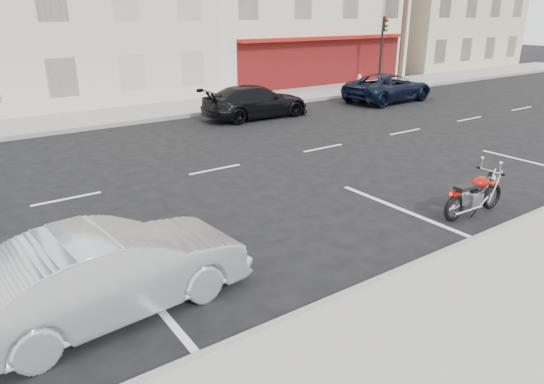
{
  "coord_description": "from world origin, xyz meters",
  "views": [
    {
      "loc": [
        -8.16,
        -11.58,
        4.16
      ],
      "look_at": [
        -2.97,
        -4.18,
        0.8
      ],
      "focal_mm": 32.0,
      "sensor_mm": 36.0,
      "label": 1
    }
  ],
  "objects_px": {
    "utility_pole": "(406,2)",
    "car_far": "(256,102)",
    "sedan_silver": "(110,272)",
    "suv_far": "(389,88)",
    "traffic_light": "(383,42)",
    "motorcycle": "(493,190)",
    "fire_hydrant": "(359,80)"
  },
  "relations": [
    {
      "from": "utility_pole",
      "to": "motorcycle",
      "type": "distance_m",
      "value": 20.63
    },
    {
      "from": "utility_pole",
      "to": "suv_far",
      "type": "xyz_separation_m",
      "value": [
        -5.09,
        -3.73,
        -4.06
      ]
    },
    {
      "from": "motorcycle",
      "to": "car_far",
      "type": "xyz_separation_m",
      "value": [
        1.18,
        11.47,
        0.24
      ]
    },
    {
      "from": "sedan_silver",
      "to": "car_far",
      "type": "height_order",
      "value": "car_far"
    },
    {
      "from": "traffic_light",
      "to": "suv_far",
      "type": "height_order",
      "value": "traffic_light"
    },
    {
      "from": "fire_hydrant",
      "to": "car_far",
      "type": "relative_size",
      "value": 0.16
    },
    {
      "from": "traffic_light",
      "to": "car_far",
      "type": "distance_m",
      "value": 11.18
    },
    {
      "from": "sedan_silver",
      "to": "traffic_light",
      "type": "bearing_deg",
      "value": -60.89
    },
    {
      "from": "motorcycle",
      "to": "suv_far",
      "type": "distance_m",
      "value": 14.03
    },
    {
      "from": "utility_pole",
      "to": "suv_far",
      "type": "distance_m",
      "value": 7.5
    },
    {
      "from": "sedan_silver",
      "to": "suv_far",
      "type": "bearing_deg",
      "value": -64.17
    },
    {
      "from": "traffic_light",
      "to": "suv_far",
      "type": "xyz_separation_m",
      "value": [
        -3.09,
        -3.46,
        -1.88
      ]
    },
    {
      "from": "fire_hydrant",
      "to": "sedan_silver",
      "type": "xyz_separation_m",
      "value": [
        -18.56,
        -13.75,
        0.14
      ]
    },
    {
      "from": "utility_pole",
      "to": "car_far",
      "type": "bearing_deg",
      "value": -165.52
    },
    {
      "from": "sedan_silver",
      "to": "car_far",
      "type": "relative_size",
      "value": 0.88
    },
    {
      "from": "traffic_light",
      "to": "sedan_silver",
      "type": "height_order",
      "value": "traffic_light"
    },
    {
      "from": "motorcycle",
      "to": "suv_far",
      "type": "xyz_separation_m",
      "value": [
        8.7,
        11.0,
        0.25
      ]
    },
    {
      "from": "suv_far",
      "to": "sedan_silver",
      "type": "bearing_deg",
      "value": 117.2
    },
    {
      "from": "motorcycle",
      "to": "suv_far",
      "type": "relative_size",
      "value": 0.39
    },
    {
      "from": "fire_hydrant",
      "to": "traffic_light",
      "type": "bearing_deg",
      "value": -6.36
    },
    {
      "from": "utility_pole",
      "to": "car_far",
      "type": "distance_m",
      "value": 13.64
    },
    {
      "from": "traffic_light",
      "to": "motorcycle",
      "type": "height_order",
      "value": "traffic_light"
    },
    {
      "from": "car_far",
      "to": "motorcycle",
      "type": "bearing_deg",
      "value": 175.34
    },
    {
      "from": "traffic_light",
      "to": "motorcycle",
      "type": "relative_size",
      "value": 2.02
    },
    {
      "from": "sedan_silver",
      "to": "suv_far",
      "type": "xyz_separation_m",
      "value": [
        16.97,
        10.12,
        0.01
      ]
    },
    {
      "from": "suv_far",
      "to": "car_far",
      "type": "xyz_separation_m",
      "value": [
        -7.52,
        0.47,
        -0.0
      ]
    },
    {
      "from": "utility_pole",
      "to": "sedan_silver",
      "type": "xyz_separation_m",
      "value": [
        -22.06,
        -13.85,
        -4.07
      ]
    },
    {
      "from": "sedan_silver",
      "to": "car_far",
      "type": "distance_m",
      "value": 14.19
    },
    {
      "from": "traffic_light",
      "to": "sedan_silver",
      "type": "relative_size",
      "value": 0.93
    },
    {
      "from": "suv_far",
      "to": "fire_hydrant",
      "type": "bearing_deg",
      "value": -27.3
    },
    {
      "from": "utility_pole",
      "to": "traffic_light",
      "type": "distance_m",
      "value": 2.97
    },
    {
      "from": "utility_pole",
      "to": "sedan_silver",
      "type": "distance_m",
      "value": 26.36
    }
  ]
}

